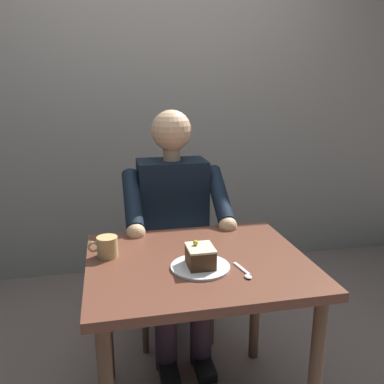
{
  "coord_description": "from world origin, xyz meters",
  "views": [
    {
      "loc": [
        0.33,
        1.43,
        1.4
      ],
      "look_at": [
        0.0,
        -0.1,
        0.98
      ],
      "focal_mm": 37.64,
      "sensor_mm": 36.0,
      "label": 1
    }
  ],
  "objects_px": {
    "dining_table": "(198,283)",
    "cake_slice": "(200,256)",
    "coffee_cup": "(107,246)",
    "chair": "(170,247)",
    "dessert_spoon": "(245,273)",
    "seated_person": "(175,228)"
  },
  "relations": [
    {
      "from": "chair",
      "to": "cake_slice",
      "type": "bearing_deg",
      "value": 89.35
    },
    {
      "from": "dining_table",
      "to": "cake_slice",
      "type": "xyz_separation_m",
      "value": [
        0.01,
        0.08,
        0.15
      ]
    },
    {
      "from": "chair",
      "to": "seated_person",
      "type": "bearing_deg",
      "value": 90.0
    },
    {
      "from": "dining_table",
      "to": "cake_slice",
      "type": "relative_size",
      "value": 7.36
    },
    {
      "from": "cake_slice",
      "to": "coffee_cup",
      "type": "bearing_deg",
      "value": -27.96
    },
    {
      "from": "chair",
      "to": "coffee_cup",
      "type": "distance_m",
      "value": 0.76
    },
    {
      "from": "dining_table",
      "to": "chair",
      "type": "height_order",
      "value": "chair"
    },
    {
      "from": "dessert_spoon",
      "to": "seated_person",
      "type": "bearing_deg",
      "value": -78.73
    },
    {
      "from": "coffee_cup",
      "to": "cake_slice",
      "type": "bearing_deg",
      "value": 152.04
    },
    {
      "from": "cake_slice",
      "to": "dessert_spoon",
      "type": "bearing_deg",
      "value": 151.37
    },
    {
      "from": "coffee_cup",
      "to": "dessert_spoon",
      "type": "bearing_deg",
      "value": 151.84
    },
    {
      "from": "seated_person",
      "to": "coffee_cup",
      "type": "height_order",
      "value": "seated_person"
    },
    {
      "from": "dining_table",
      "to": "coffee_cup",
      "type": "distance_m",
      "value": 0.39
    },
    {
      "from": "chair",
      "to": "cake_slice",
      "type": "xyz_separation_m",
      "value": [
        0.01,
        0.79,
        0.29
      ]
    },
    {
      "from": "cake_slice",
      "to": "coffee_cup",
      "type": "height_order",
      "value": "cake_slice"
    },
    {
      "from": "coffee_cup",
      "to": "chair",
      "type": "bearing_deg",
      "value": -119.86
    },
    {
      "from": "cake_slice",
      "to": "chair",
      "type": "bearing_deg",
      "value": -90.65
    },
    {
      "from": "chair",
      "to": "dessert_spoon",
      "type": "distance_m",
      "value": 0.92
    },
    {
      "from": "cake_slice",
      "to": "dessert_spoon",
      "type": "height_order",
      "value": "cake_slice"
    },
    {
      "from": "chair",
      "to": "dessert_spoon",
      "type": "xyz_separation_m",
      "value": [
        -0.14,
        0.87,
        0.24
      ]
    },
    {
      "from": "cake_slice",
      "to": "dining_table",
      "type": "bearing_deg",
      "value": -96.58
    },
    {
      "from": "chair",
      "to": "coffee_cup",
      "type": "relative_size",
      "value": 7.52
    }
  ]
}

